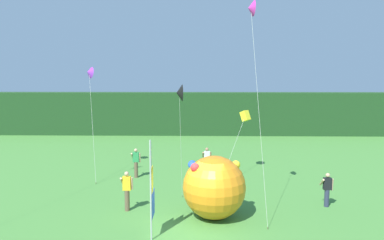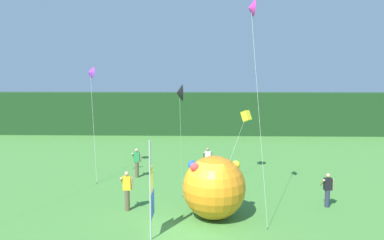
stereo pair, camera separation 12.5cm
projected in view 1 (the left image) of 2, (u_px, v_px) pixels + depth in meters
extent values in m
plane|color=#478438|center=(192.00, 231.00, 14.33)|extent=(120.00, 120.00, 0.00)
cube|color=#1E421E|center=(197.00, 113.00, 37.72)|extent=(80.00, 2.40, 4.29)
cylinder|color=#B7B7BC|center=(151.00, 191.00, 13.35)|extent=(0.06, 0.06, 3.74)
cube|color=blue|center=(153.00, 204.00, 13.95)|extent=(0.02, 0.97, 1.00)
cube|color=yellow|center=(152.00, 180.00, 13.65)|extent=(0.02, 0.60, 1.00)
cube|color=white|center=(151.00, 155.00, 13.34)|extent=(0.02, 0.23, 1.00)
cylinder|color=brown|center=(207.00, 167.00, 22.46)|extent=(0.22, 0.22, 0.93)
cube|color=white|center=(207.00, 155.00, 22.37)|extent=(0.36, 0.20, 0.52)
sphere|color=#A37556|center=(207.00, 149.00, 22.32)|extent=(0.20, 0.20, 0.20)
cylinder|color=#A37556|center=(203.00, 155.00, 22.43)|extent=(0.09, 0.48, 0.42)
cylinder|color=#A37556|center=(211.00, 156.00, 22.38)|extent=(0.09, 0.14, 0.56)
cylinder|color=brown|center=(136.00, 170.00, 21.83)|extent=(0.22, 0.22, 0.94)
cube|color=#2D8E4C|center=(136.00, 157.00, 21.73)|extent=(0.36, 0.20, 0.58)
sphere|color=tan|center=(136.00, 150.00, 21.68)|extent=(0.20, 0.20, 0.20)
cylinder|color=tan|center=(132.00, 156.00, 21.79)|extent=(0.09, 0.48, 0.42)
cylinder|color=tan|center=(140.00, 158.00, 21.74)|extent=(0.09, 0.14, 0.56)
cylinder|color=#2D334C|center=(327.00, 198.00, 16.98)|extent=(0.22, 0.22, 0.81)
cube|color=black|center=(327.00, 184.00, 16.90)|extent=(0.36, 0.20, 0.56)
sphere|color=tan|center=(328.00, 175.00, 16.85)|extent=(0.20, 0.20, 0.20)
cylinder|color=tan|center=(322.00, 182.00, 16.96)|extent=(0.09, 0.48, 0.42)
cylinder|color=tan|center=(332.00, 185.00, 16.91)|extent=(0.09, 0.14, 0.56)
cylinder|color=brown|center=(127.00, 200.00, 16.46)|extent=(0.22, 0.22, 0.95)
cube|color=yellow|center=(127.00, 183.00, 16.36)|extent=(0.36, 0.20, 0.63)
sphere|color=tan|center=(127.00, 174.00, 16.31)|extent=(0.20, 0.20, 0.20)
cylinder|color=tan|center=(122.00, 181.00, 16.42)|extent=(0.09, 0.48, 0.42)
cylinder|color=tan|center=(132.00, 183.00, 16.36)|extent=(0.09, 0.14, 0.56)
sphere|color=orange|center=(214.00, 187.00, 15.53)|extent=(2.67, 2.67, 2.67)
sphere|color=yellow|center=(236.00, 165.00, 15.72)|extent=(0.37, 0.37, 0.37)
sphere|color=red|center=(195.00, 168.00, 14.97)|extent=(0.37, 0.37, 0.37)
sphere|color=blue|center=(192.00, 165.00, 15.82)|extent=(0.37, 0.37, 0.37)
cylinder|color=brown|center=(219.00, 187.00, 19.84)|extent=(0.03, 0.03, 0.08)
cylinder|color=silver|center=(233.00, 149.00, 21.26)|extent=(1.77, 3.34, 3.56)
cube|color=yellow|center=(245.00, 116.00, 22.68)|extent=(0.72, 0.72, 0.72)
cylinder|color=brown|center=(182.00, 196.00, 18.34)|extent=(0.03, 0.03, 0.08)
cylinder|color=silver|center=(181.00, 148.00, 17.47)|extent=(0.07, 1.15, 5.25)
cone|color=black|center=(179.00, 93.00, 16.59)|extent=(0.38, 0.80, 0.77)
cylinder|color=brown|center=(96.00, 183.00, 20.61)|extent=(0.03, 0.03, 0.08)
cylinder|color=silver|center=(92.00, 126.00, 21.36)|extent=(0.87, 2.27, 6.21)
cone|color=purple|center=(89.00, 72.00, 22.12)|extent=(0.75, 0.79, 0.75)
cylinder|color=brown|center=(268.00, 228.00, 14.52)|extent=(0.03, 0.03, 0.08)
cylinder|color=silver|center=(259.00, 114.00, 15.11)|extent=(0.54, 2.26, 8.89)
cone|color=#DB33A8|center=(251.00, 8.00, 15.70)|extent=(0.35, 0.72, 0.71)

